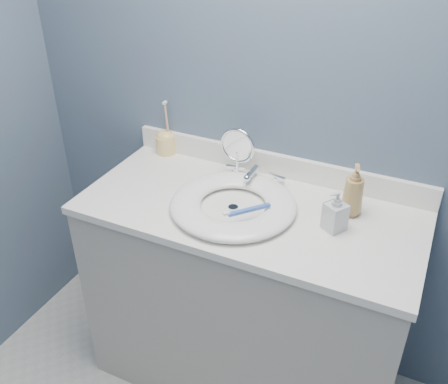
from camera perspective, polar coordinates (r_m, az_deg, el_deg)
The scene contains 12 objects.
back_wall at distance 1.86m, azimuth 6.54°, elevation 10.74°, with size 2.20×0.02×2.40m, color slate.
vanity_cabinet at distance 2.07m, azimuth 2.57°, elevation -12.36°, with size 1.20×0.55×0.85m, color #A8A299.
countertop at distance 1.79m, azimuth 2.90°, elevation -2.21°, with size 1.22×0.57×0.03m, color white.
backsplash at distance 1.97m, azimuth 5.94°, elevation 3.14°, with size 1.22×0.02×0.09m, color white.
basin at distance 1.76m, azimuth 1.05°, elevation -1.40°, with size 0.45×0.45×0.04m, color white, non-canonical shape.
drain at distance 1.77m, azimuth 1.05°, elevation -1.80°, with size 0.04×0.04×0.01m, color silver.
faucet at distance 1.91m, azimuth 3.50°, elevation 1.76°, with size 0.25×0.13×0.07m.
makeup_mirror at distance 1.90m, azimuth 1.54°, elevation 4.65°, with size 0.14×0.08×0.21m.
soap_bottle_amber at distance 1.75m, azimuth 14.60°, elevation 0.20°, with size 0.07×0.07×0.19m, color #AA864D.
soap_bottle_clear at distance 1.67m, azimuth 12.66°, elevation -2.09°, with size 0.07×0.07×0.15m, color silver.
toothbrush_holder at distance 2.13m, azimuth -6.68°, elevation 5.79°, with size 0.08×0.08×0.24m.
toothbrush_lying at distance 1.69m, azimuth 2.69°, elevation -2.10°, with size 0.12×0.14×0.02m.
Camera 1 is at (0.55, -0.40, 1.87)m, focal length 40.00 mm.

